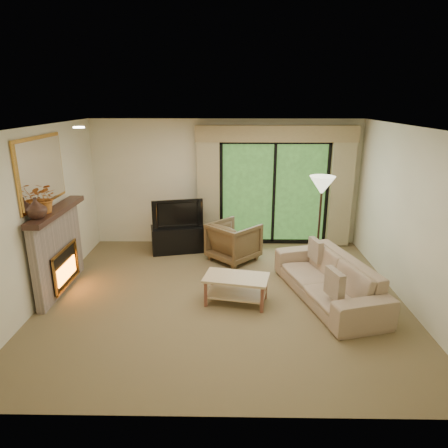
{
  "coord_description": "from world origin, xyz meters",
  "views": [
    {
      "loc": [
        0.1,
        -5.65,
        2.97
      ],
      "look_at": [
        0.0,
        0.3,
        1.1
      ],
      "focal_mm": 32.0,
      "sensor_mm": 36.0,
      "label": 1
    }
  ],
  "objects_px": {
    "media_console": "(178,239)",
    "armchair": "(234,241)",
    "sofa": "(328,279)",
    "coffee_table": "(236,290)"
  },
  "relations": [
    {
      "from": "media_console",
      "to": "armchair",
      "type": "bearing_deg",
      "value": -34.73
    },
    {
      "from": "media_console",
      "to": "sofa",
      "type": "height_order",
      "value": "sofa"
    },
    {
      "from": "armchair",
      "to": "media_console",
      "type": "bearing_deg",
      "value": 22.22
    },
    {
      "from": "media_console",
      "to": "coffee_table",
      "type": "bearing_deg",
      "value": -74.97
    },
    {
      "from": "sofa",
      "to": "coffee_table",
      "type": "bearing_deg",
      "value": -98.22
    },
    {
      "from": "coffee_table",
      "to": "sofa",
      "type": "bearing_deg",
      "value": 18.37
    },
    {
      "from": "media_console",
      "to": "coffee_table",
      "type": "relative_size",
      "value": 1.1
    },
    {
      "from": "media_console",
      "to": "sofa",
      "type": "xyz_separation_m",
      "value": [
        2.57,
        -1.97,
        0.06
      ]
    },
    {
      "from": "armchair",
      "to": "coffee_table",
      "type": "xyz_separation_m",
      "value": [
        0.03,
        -1.7,
        -0.16
      ]
    },
    {
      "from": "armchair",
      "to": "coffee_table",
      "type": "distance_m",
      "value": 1.71
    }
  ]
}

